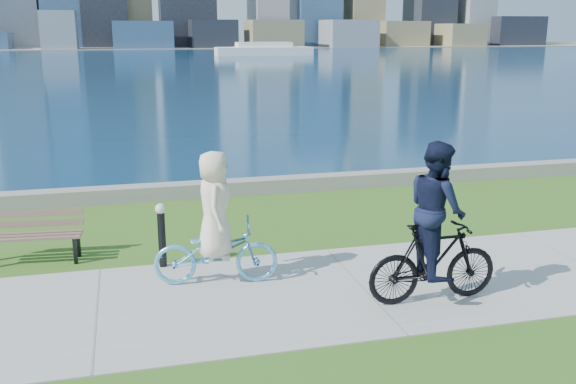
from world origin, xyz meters
The scene contains 10 objects.
ground centered at (0.00, 0.00, 0.00)m, with size 320.00×320.00×0.00m, color #2E5717.
concrete_path centered at (0.00, 0.00, 0.01)m, with size 80.00×3.50×0.02m, color #9A9B96.
seawall centered at (0.00, 6.20, 0.17)m, with size 90.00×0.50×0.35m, color gray.
bay_water centered at (0.00, 72.00, 0.00)m, with size 320.00×131.00×0.01m, color #0B2C4C.
far_shore centered at (0.00, 130.00, 0.06)m, with size 320.00×30.00×0.12m, color gray.
ferry_far centered at (16.96, 84.86, 0.79)m, with size 14.01×4.00×1.90m.
park_bench centered at (-5.09, 2.53, 0.52)m, with size 1.69×0.72×0.85m.
bollard_lamp centered at (-2.95, 1.64, 0.64)m, with size 0.18×0.18×1.13m.
cyclist_woman centered at (-2.18, 0.69, 0.81)m, with size 0.95×2.03×2.13m.
cyclist_man centered at (0.81, -0.79, 1.03)m, with size 0.74×2.00×2.40m.
Camera 1 is at (-3.44, -8.82, 3.96)m, focal length 40.00 mm.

